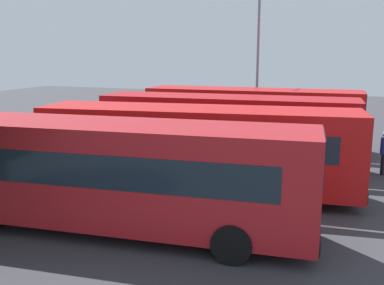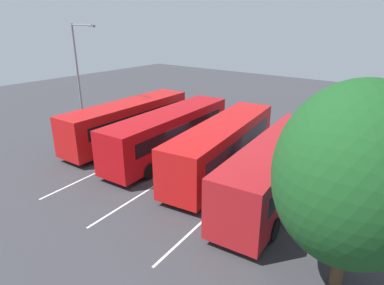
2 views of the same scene
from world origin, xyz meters
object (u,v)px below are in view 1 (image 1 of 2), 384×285
Objects in this scene: bus_far_left at (114,172)px; bus_far_right at (252,115)px; bus_center_left at (198,147)px; bus_center_right at (227,128)px; street_lamp at (257,53)px; pedestrian at (384,149)px.

bus_far_left is 12.37m from bus_far_right.
bus_center_right is (-0.14, 4.18, 0.00)m from bus_center_left.
street_lamp reaches higher than bus_far_left.
street_lamp is (-7.11, 7.89, 3.85)m from pedestrian.
bus_far_right is at bearing 79.50° from bus_far_left.
bus_far_left is 1.00× the size of bus_center_right.
bus_center_left is 6.23× the size of pedestrian.
bus_far_right is (1.05, 12.33, 0.00)m from bus_far_left.
street_lamp is (-0.66, 8.70, 3.23)m from bus_center_right.
street_lamp is at bearing 90.53° from bus_center_right.
bus_far_left is 17.11m from street_lamp.
bus_far_left is at bearing -100.25° from bus_center_right.
bus_center_right is at bearing 77.91° from bus_far_left.
bus_center_right is 1.00× the size of bus_far_right.
pedestrian is at bearing 30.36° from bus_center_left.
pedestrian is (7.37, 8.91, -0.63)m from bus_far_left.
bus_center_right is at bearing -12.72° from pedestrian.
bus_far_right is 5.57m from street_lamp.
street_lamp reaches higher than bus_far_right.
bus_center_left is at bearing 3.47° from street_lamp.
pedestrian is 0.21× the size of street_lamp.
bus_far_right is at bearing 82.08° from bus_center_left.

